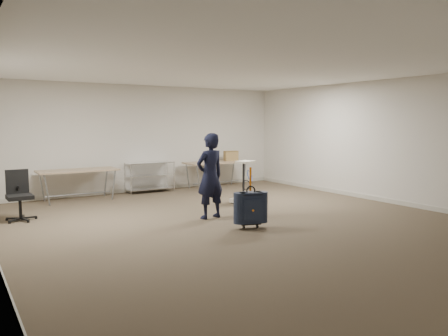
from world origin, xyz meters
TOP-DOWN VIEW (x-y plane):
  - ground at (0.00, 0.00)m, footprint 9.00×9.00m
  - room_shell at (0.00, 1.38)m, footprint 8.00×9.00m
  - folding_table_left at (-1.90, 3.95)m, footprint 1.80×0.75m
  - folding_table_right at (1.90, 3.95)m, footprint 1.80×0.75m
  - wire_shelf at (0.00, 4.20)m, footprint 1.22×0.47m
  - person at (-0.26, 0.66)m, footprint 0.64×0.46m
  - suitcase at (-0.08, -0.43)m, footprint 0.44×0.33m
  - office_chair at (-3.36, 2.41)m, footprint 0.57×0.57m
  - equipment_cart at (1.23, 1.59)m, footprint 0.66×0.66m
  - cardboard_box at (2.45, 4.04)m, footprint 0.44×0.38m

SIDE VIEW (x-z plane):
  - ground at x=0.00m, z-range 0.00..0.00m
  - room_shell at x=0.00m, z-range -4.45..4.55m
  - equipment_cart at x=1.23m, z-range -0.23..0.73m
  - office_chair at x=-3.36m, z-range -0.19..0.76m
  - suitcase at x=-0.08m, z-range -0.17..0.90m
  - wire_shelf at x=0.00m, z-range 0.04..0.84m
  - folding_table_left at x=-1.90m, z-range 0.31..1.04m
  - folding_table_right at x=1.90m, z-range 0.31..1.04m
  - person at x=-0.26m, z-range 0.00..1.63m
  - cardboard_box at x=2.45m, z-range 0.73..1.01m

